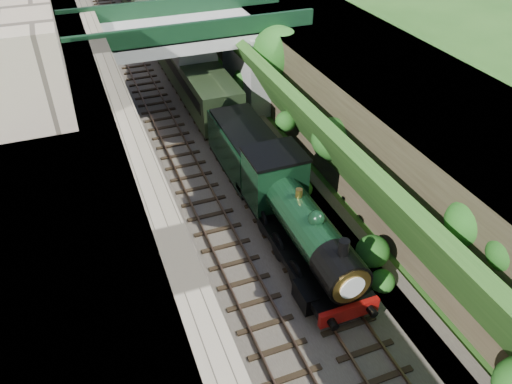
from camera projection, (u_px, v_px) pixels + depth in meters
ground at (347, 379)px, 18.89m from camera, size 160.00×160.00×0.00m
trackbed at (201, 134)px, 33.91m from camera, size 10.00×90.00×0.20m
retaining_wall at (110, 101)px, 30.31m from camera, size 1.00×90.00×7.00m
street_plateau_left at (49, 110)px, 29.29m from camera, size 6.00×90.00×7.00m
street_plateau_right at (329, 72)px, 34.90m from camera, size 8.00×90.00×6.25m
embankment_slope at (270, 89)px, 33.69m from camera, size 4.37×90.93×6.36m
track_left at (172, 137)px, 33.24m from camera, size 2.50×90.00×0.20m
track_right at (217, 129)px, 34.18m from camera, size 2.50×90.00×0.20m
road_bridge at (194, 55)px, 34.87m from camera, size 16.00×6.40×7.25m
building_near at (12, 56)px, 21.38m from camera, size 4.00×8.00×4.00m
tree at (278, 54)px, 33.47m from camera, size 3.60×3.80×6.60m
locomotive at (299, 222)px, 23.46m from camera, size 3.10×10.22×3.83m
tender at (245, 151)px, 29.18m from camera, size 2.70×6.00×3.05m
coach_front at (189, 67)px, 38.42m from camera, size 2.90×18.00×3.70m
coach_middle at (143, 3)px, 52.60m from camera, size 2.90×18.00×3.70m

